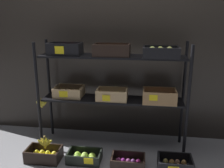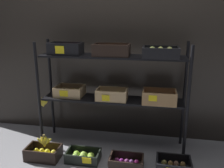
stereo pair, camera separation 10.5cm
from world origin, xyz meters
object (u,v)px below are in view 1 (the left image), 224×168
crate_ground_plum (128,162)px  crate_ground_kiwi (175,165)px  crate_ground_lemon (44,155)px  banana_bunch_loose (45,143)px  display_rack (112,77)px  crate_ground_apple_green (84,157)px

crate_ground_plum → crate_ground_kiwi: 0.45m
crate_ground_lemon → banana_bunch_loose: bearing=5.1°
crate_ground_plum → crate_ground_lemon: bearing=-179.0°
banana_bunch_loose → display_rack: bearing=31.8°
display_rack → crate_ground_lemon: 1.08m
crate_ground_apple_green → crate_ground_kiwi: 0.90m
display_rack → crate_ground_apple_green: display_rack is taller
display_rack → crate_ground_plum: display_rack is taller
display_rack → banana_bunch_loose: size_ratio=10.07×
display_rack → crate_ground_plum: (0.21, -0.38, -0.77)m
display_rack → banana_bunch_loose: bearing=-148.2°
crate_ground_lemon → crate_ground_apple_green: bearing=4.6°
crate_ground_lemon → crate_ground_apple_green: size_ratio=1.02×
display_rack → crate_ground_apple_green: bearing=-123.2°
display_rack → crate_ground_lemon: display_rack is taller
crate_ground_plum → crate_ground_kiwi: crate_ground_kiwi is taller
crate_ground_apple_green → banana_bunch_loose: size_ratio=2.04×
crate_ground_kiwi → banana_bunch_loose: banana_bunch_loose is taller
crate_ground_plum → banana_bunch_loose: 0.86m
crate_ground_lemon → crate_ground_apple_green: 0.42m
crate_ground_apple_green → crate_ground_kiwi: crate_ground_kiwi is taller
crate_ground_kiwi → display_rack: bearing=151.1°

